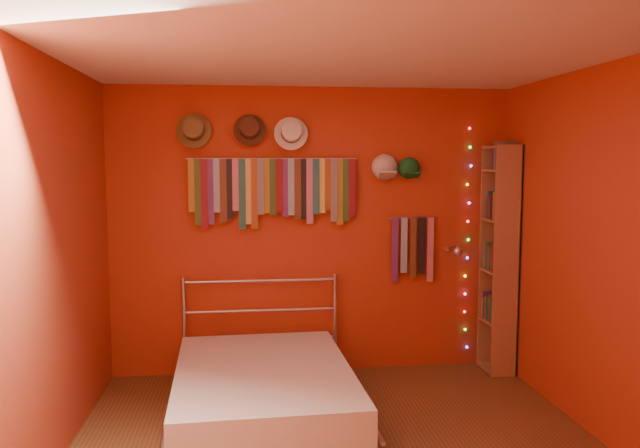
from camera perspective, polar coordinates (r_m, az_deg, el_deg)
name	(u,v)px	position (r m, az deg, el deg)	size (l,w,h in m)	color
back_wall	(313,231)	(5.47, -0.63, -0.66)	(3.50, 0.02, 2.50)	maroon
right_wall	(617,258)	(4.37, 25.52, -2.86)	(0.02, 3.50, 2.50)	maroon
left_wall	(39,270)	(3.89, -24.29, -3.82)	(0.02, 3.50, 2.50)	maroon
ceiling	(344,51)	(3.75, 2.25, 15.54)	(3.50, 3.50, 0.02)	white
tie_rack	(273,188)	(5.35, -4.34, 3.30)	(1.45, 0.03, 0.61)	#B8B8BD
small_tie_rack	(413,246)	(5.58, 8.49, -2.02)	(0.40, 0.03, 0.58)	#B8B8BD
fedora_olive	(193,130)	(5.33, -11.50, 8.45)	(0.30, 0.16, 0.29)	brown
fedora_brown	(250,129)	(5.32, -6.46, 8.64)	(0.27, 0.15, 0.27)	#482919
fedora_white	(291,132)	(5.33, -2.65, 8.37)	(0.29, 0.16, 0.28)	white
cap_white	(385,167)	(5.48, 5.92, 5.18)	(0.20, 0.25, 0.20)	silver
cap_green	(409,169)	(5.53, 8.15, 5.04)	(0.19, 0.23, 0.19)	#166527
fairy_lights	(467,240)	(5.75, 13.33, -1.41)	(0.06, 0.02, 2.01)	#FF3333
reading_lamp	(456,251)	(5.50, 12.30, -2.43)	(0.08, 0.33, 0.10)	#B8B8BD
bookshelf	(504,258)	(5.70, 16.43, -2.98)	(0.25, 0.34, 2.00)	#8C5A3F
bed	(264,391)	(4.68, -5.18, -14.96)	(1.40, 1.86, 0.88)	#B8B8BD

